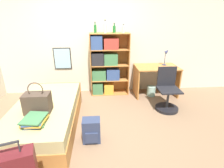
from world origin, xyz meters
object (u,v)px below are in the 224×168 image
(book_stack_on_bed, at_px, (35,120))
(bookcase, at_px, (106,65))
(desk_lamp, at_px, (166,54))
(waste_bin, at_px, (151,91))
(bottle_brown, at_px, (105,28))
(desk_chair, at_px, (167,96))
(bed, at_px, (47,116))
(handbag, at_px, (37,103))
(bottle_clear, at_px, (114,29))
(desk, at_px, (156,76))
(bottle_blue, at_px, (123,30))
(backpack, at_px, (92,131))
(bottle_green, at_px, (95,29))

(book_stack_on_bed, relative_size, bookcase, 0.25)
(desk_lamp, height_order, waste_bin, desk_lamp)
(bookcase, distance_m, bottle_brown, 0.89)
(desk_chair, bearing_deg, bed, -168.11)
(handbag, distance_m, waste_bin, 2.80)
(bed, height_order, bottle_brown, bottle_brown)
(bookcase, relative_size, desk_lamp, 3.71)
(bottle_clear, relative_size, waste_bin, 0.88)
(handbag, distance_m, desk_lamp, 3.19)
(bottle_clear, distance_m, desk, 1.55)
(bottle_blue, relative_size, waste_bin, 0.78)
(handbag, height_order, backpack, handbag)
(bookcase, xyz_separation_m, bottle_clear, (0.21, 0.03, 0.87))
(bookcase, xyz_separation_m, desk_chair, (1.29, -0.93, -0.48))
(handbag, xyz_separation_m, bottle_blue, (1.57, 1.70, 0.97))
(handbag, height_order, bookcase, bookcase)
(bottle_brown, bearing_deg, waste_bin, -9.34)
(book_stack_on_bed, bearing_deg, desk, 38.98)
(handbag, height_order, desk, handbag)
(desk_chair, height_order, waste_bin, desk_chair)
(bottle_green, xyz_separation_m, desk_lamp, (1.76, -0.08, -0.61))
(book_stack_on_bed, relative_size, bottle_clear, 1.72)
(handbag, height_order, desk_chair, handbag)
(book_stack_on_bed, xyz_separation_m, backpack, (0.78, 0.19, -0.35))
(handbag, bearing_deg, desk_lamp, 32.42)
(bottle_blue, bearing_deg, bottle_brown, -179.42)
(bed, height_order, bottle_blue, bottle_blue)
(backpack, bearing_deg, bottle_brown, 80.29)
(desk, bearing_deg, bottle_clear, 169.93)
(bottle_blue, bearing_deg, book_stack_on_bed, -126.72)
(bed, bearing_deg, bottle_clear, 47.35)
(book_stack_on_bed, distance_m, desk_lamp, 3.35)
(bottle_blue, bearing_deg, bottle_green, 173.40)
(book_stack_on_bed, xyz_separation_m, desk, (2.37, 1.91, -0.04))
(handbag, bearing_deg, bottle_blue, 47.26)
(bottle_blue, distance_m, waste_bin, 1.68)
(bed, bearing_deg, desk_lamp, 27.81)
(bookcase, relative_size, bottle_blue, 7.94)
(backpack, bearing_deg, desk_chair, 30.71)
(desk_lamp, distance_m, backpack, 2.74)
(bottle_brown, height_order, desk_chair, bottle_brown)
(bookcase, height_order, backpack, bookcase)
(bookcase, height_order, desk, bookcase)
(handbag, relative_size, bottle_green, 2.03)
(desk, distance_m, waste_bin, 0.41)
(waste_bin, bearing_deg, desk_chair, -78.94)
(bookcase, xyz_separation_m, bottle_brown, (-0.00, -0.04, 0.89))
(waste_bin, bearing_deg, book_stack_on_bed, -140.66)
(handbag, bearing_deg, bottle_brown, 55.95)
(book_stack_on_bed, distance_m, desk_chair, 2.66)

